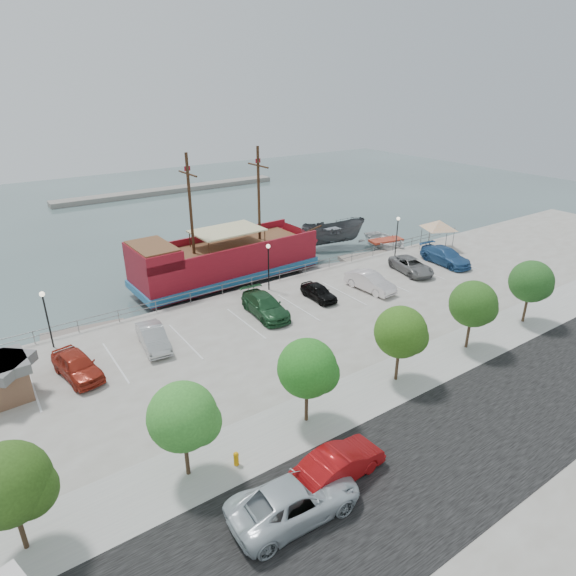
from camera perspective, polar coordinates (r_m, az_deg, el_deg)
ground at (r=38.95m, az=2.89°, el=-4.69°), size 160.00×160.00×0.00m
street at (r=29.43m, az=22.73°, el=-14.76°), size 100.00×8.00×0.04m
sidewalk at (r=32.20m, az=13.88°, el=-9.89°), size 100.00×4.00×0.05m
seawall_railing at (r=44.14m, az=-3.19°, el=1.00°), size 50.00×0.06×1.00m
far_shore at (r=89.66m, az=-13.73°, el=11.22°), size 40.00×3.00×0.80m
pirate_ship at (r=47.76m, az=-5.70°, el=3.59°), size 21.20×6.68×13.28m
patrol_boat at (r=57.44m, az=5.36°, el=6.29°), size 8.39×5.34×3.04m
speedboat at (r=57.86m, az=11.52°, el=5.19°), size 5.97×7.52×1.40m
dock_west at (r=41.05m, az=-23.01°, el=-4.85°), size 6.44×2.74×0.36m
dock_mid at (r=50.65m, az=4.90°, el=2.33°), size 6.63×3.21×0.36m
dock_east at (r=54.62m, az=10.06°, el=3.68°), size 8.05×3.98×0.44m
shed at (r=33.04m, az=-30.90°, el=-9.23°), size 3.24×3.24×2.52m
canopy_tent at (r=55.71m, az=17.53°, el=7.67°), size 5.77×5.77×3.72m
street_van at (r=22.51m, az=0.83°, el=-23.71°), size 6.09×3.04×1.66m
street_sedan at (r=24.10m, az=6.03°, el=-20.07°), size 4.90×1.98×1.58m
fire_hydrant at (r=24.92m, az=-6.17°, el=-19.42°), size 0.28×0.28×0.80m
lamp_post_left at (r=36.77m, az=-26.81°, el=-2.31°), size 0.36×0.36×4.28m
lamp_post_mid at (r=42.24m, az=-2.34°, el=3.48°), size 0.36×0.36×4.28m
lamp_post_right at (r=52.08m, az=12.83°, el=6.79°), size 0.36×0.36×4.28m
tree_a at (r=22.15m, az=-29.83°, el=-19.64°), size 3.30×3.20×5.00m
tree_b at (r=22.98m, az=-11.96°, el=-14.82°), size 3.30×3.20×5.00m
tree_c at (r=25.75m, az=2.64°, el=-9.62°), size 3.30×3.20×5.00m
tree_d at (r=29.94m, az=13.47°, el=-5.24°), size 3.30×3.20×5.00m
tree_e at (r=35.03m, az=21.30°, el=-1.90°), size 3.30×3.20×5.00m
tree_f at (r=40.70m, az=27.03°, el=0.58°), size 3.30×3.20×5.00m
parked_car_a at (r=33.47m, az=-23.73°, el=-8.38°), size 2.72×4.99×1.61m
parked_car_b at (r=35.18m, az=-15.69°, el=-5.67°), size 2.05×4.67×1.49m
parked_car_d at (r=38.41m, az=-2.73°, el=-2.10°), size 2.65×5.68×1.61m
parked_car_e at (r=41.26m, az=3.65°, el=-0.46°), size 1.67×3.93×1.33m
parked_car_f at (r=43.47m, az=9.72°, el=0.73°), size 2.12×5.04×1.62m
parked_car_g at (r=48.43m, az=14.41°, el=2.58°), size 3.36×5.50×1.42m
parked_car_h at (r=51.74m, az=18.17°, el=3.62°), size 2.77×5.89×1.66m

